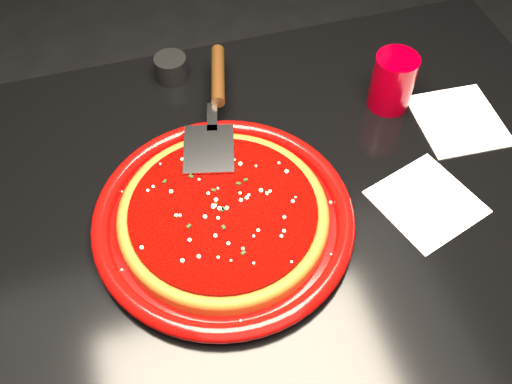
{
  "coord_description": "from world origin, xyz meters",
  "views": [
    {
      "loc": [
        -0.15,
        -0.5,
        1.48
      ],
      "look_at": [
        0.0,
        0.01,
        0.77
      ],
      "focal_mm": 40.0,
      "sensor_mm": 36.0,
      "label": 1
    }
  ],
  "objects_px": {
    "cup": "(393,82)",
    "ramekin": "(171,68)",
    "table": "(256,308)",
    "plate": "(224,218)",
    "pizza_server": "(215,107)"
  },
  "relations": [
    {
      "from": "pizza_server",
      "to": "cup",
      "type": "bearing_deg",
      "value": 8.36
    },
    {
      "from": "table",
      "to": "ramekin",
      "type": "height_order",
      "value": "ramekin"
    },
    {
      "from": "pizza_server",
      "to": "ramekin",
      "type": "relative_size",
      "value": 5.74
    },
    {
      "from": "table",
      "to": "cup",
      "type": "height_order",
      "value": "cup"
    },
    {
      "from": "cup",
      "to": "ramekin",
      "type": "xyz_separation_m",
      "value": [
        -0.36,
        0.18,
        -0.03
      ]
    },
    {
      "from": "plate",
      "to": "pizza_server",
      "type": "height_order",
      "value": "pizza_server"
    },
    {
      "from": "table",
      "to": "ramekin",
      "type": "bearing_deg",
      "value": 101.82
    },
    {
      "from": "cup",
      "to": "ramekin",
      "type": "bearing_deg",
      "value": 153.63
    },
    {
      "from": "ramekin",
      "to": "cup",
      "type": "bearing_deg",
      "value": -26.37
    },
    {
      "from": "cup",
      "to": "plate",
      "type": "bearing_deg",
      "value": -153.99
    },
    {
      "from": "table",
      "to": "cup",
      "type": "distance_m",
      "value": 0.54
    },
    {
      "from": "plate",
      "to": "cup",
      "type": "xyz_separation_m",
      "value": [
        0.35,
        0.17,
        0.04
      ]
    },
    {
      "from": "table",
      "to": "pizza_server",
      "type": "bearing_deg",
      "value": 96.39
    },
    {
      "from": "pizza_server",
      "to": "ramekin",
      "type": "distance_m",
      "value": 0.16
    },
    {
      "from": "table",
      "to": "ramekin",
      "type": "distance_m",
      "value": 0.52
    }
  ]
}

